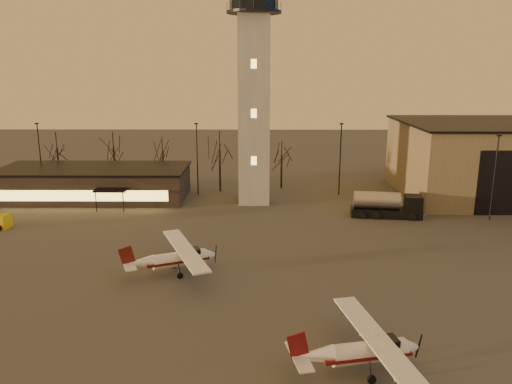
% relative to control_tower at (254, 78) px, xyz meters
% --- Properties ---
extents(ground, '(220.00, 220.00, 0.00)m').
position_rel_control_tower_xyz_m(ground, '(0.00, -30.00, -16.33)').
color(ground, '#423F3D').
rests_on(ground, ground).
extents(control_tower, '(6.80, 6.80, 32.60)m').
position_rel_control_tower_xyz_m(control_tower, '(0.00, 0.00, 0.00)').
color(control_tower, gray).
rests_on(control_tower, ground).
extents(hangar, '(30.60, 20.60, 10.30)m').
position_rel_control_tower_xyz_m(hangar, '(36.00, 3.98, -11.17)').
color(hangar, '#857957').
rests_on(hangar, ground).
extents(terminal, '(25.40, 12.20, 4.30)m').
position_rel_control_tower_xyz_m(terminal, '(-21.99, 1.98, -14.17)').
color(terminal, black).
rests_on(terminal, ground).
extents(light_poles, '(58.50, 12.25, 10.14)m').
position_rel_control_tower_xyz_m(light_poles, '(0.50, 1.00, -10.92)').
color(light_poles, black).
rests_on(light_poles, ground).
extents(tree_row, '(37.20, 9.20, 8.80)m').
position_rel_control_tower_xyz_m(tree_row, '(-13.70, 9.16, -10.39)').
color(tree_row, black).
rests_on(tree_row, ground).
extents(cessna_front, '(8.74, 10.99, 3.02)m').
position_rel_control_tower_xyz_m(cessna_front, '(7.27, -38.34, -15.29)').
color(cessna_front, silver).
rests_on(cessna_front, ground).
extents(cessna_rear, '(9.04, 10.93, 3.10)m').
position_rel_control_tower_xyz_m(cessna_rear, '(-6.20, -23.76, -15.26)').
color(cessna_rear, white).
rests_on(cessna_rear, ground).
extents(fuel_truck, '(8.53, 3.59, 3.08)m').
position_rel_control_tower_xyz_m(fuel_truck, '(15.97, -6.78, -15.11)').
color(fuel_truck, black).
rests_on(fuel_truck, ground).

